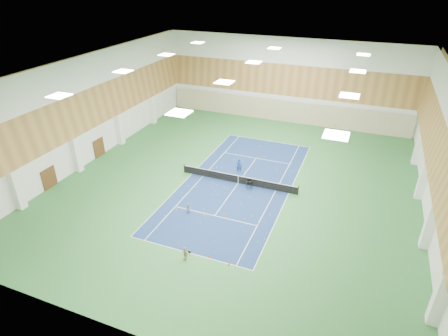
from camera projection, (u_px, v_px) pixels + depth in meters
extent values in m
plane|color=#2E6C33|center=(238.00, 183.00, 39.88)|extent=(40.00, 40.00, 0.00)
cube|color=navy|center=(238.00, 183.00, 39.88)|extent=(10.97, 23.77, 0.01)
cube|color=#C6B793|center=(284.00, 111.00, 55.29)|extent=(35.40, 0.16, 3.20)
cube|color=#593319|center=(49.00, 178.00, 38.66)|extent=(0.08, 1.80, 2.20)
cube|color=#593319|center=(99.00, 148.00, 45.21)|extent=(0.08, 1.80, 2.20)
imported|color=#203F93|center=(239.00, 165.00, 41.72)|extent=(0.68, 0.52, 1.67)
imported|color=gray|center=(188.00, 209.00, 34.75)|extent=(0.62, 0.56, 1.05)
imported|color=tan|center=(185.00, 254.00, 29.17)|extent=(0.76, 0.56, 1.20)
cone|color=orange|center=(176.00, 209.00, 35.47)|extent=(0.19, 0.19, 0.21)
cone|color=#DD5E0B|center=(203.00, 214.00, 34.67)|extent=(0.22, 0.22, 0.24)
cone|color=#E0580B|center=(225.00, 214.00, 34.76)|extent=(0.18, 0.18, 0.20)
cone|color=#FF450D|center=(258.00, 223.00, 33.50)|extent=(0.22, 0.22, 0.24)
cone|color=orange|center=(143.00, 242.00, 31.12)|extent=(0.19, 0.19, 0.21)
cone|color=#F94F0D|center=(178.00, 244.00, 30.94)|extent=(0.18, 0.18, 0.20)
cone|color=red|center=(209.00, 256.00, 29.68)|extent=(0.20, 0.20, 0.22)
cone|color=#EF420C|center=(229.00, 264.00, 28.84)|extent=(0.21, 0.21, 0.23)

